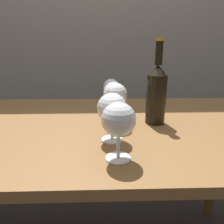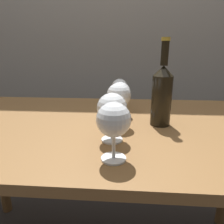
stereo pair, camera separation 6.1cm
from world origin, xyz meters
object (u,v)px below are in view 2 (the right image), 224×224
(wine_glass_chardonnay, at_px, (112,109))
(wine_glass_white, at_px, (119,96))
(wine_glass_empty, at_px, (120,93))
(wine_glass_merlot, at_px, (120,88))
(wine_bottle, at_px, (162,94))
(wine_glass_cabernet, at_px, (114,121))

(wine_glass_chardonnay, distance_m, wine_glass_white, 0.12)
(wine_glass_empty, height_order, wine_glass_merlot, wine_glass_empty)
(wine_glass_merlot, xyz_separation_m, wine_bottle, (0.16, -0.22, 0.02))
(wine_glass_cabernet, relative_size, wine_bottle, 0.49)
(wine_glass_merlot, height_order, wine_bottle, wine_bottle)
(wine_glass_cabernet, xyz_separation_m, wine_glass_white, (0.00, 0.23, 0.01))
(wine_glass_cabernet, height_order, wine_glass_chardonnay, wine_glass_cabernet)
(wine_glass_empty, xyz_separation_m, wine_glass_merlot, (-0.01, 0.12, -0.00))
(wine_glass_chardonnay, bearing_deg, wine_bottle, 42.05)
(wine_glass_chardonnay, height_order, wine_bottle, wine_bottle)
(wine_glass_white, height_order, wine_bottle, wine_bottle)
(wine_glass_empty, distance_m, wine_glass_merlot, 0.12)
(wine_glass_empty, relative_size, wine_glass_merlot, 1.04)
(wine_glass_empty, height_order, wine_bottle, wine_bottle)
(wine_glass_merlot, bearing_deg, wine_glass_empty, -86.81)
(wine_glass_cabernet, height_order, wine_bottle, wine_bottle)
(wine_glass_merlot, bearing_deg, wine_glass_white, -88.37)
(wine_glass_empty, bearing_deg, wine_glass_white, -89.96)
(wine_glass_empty, bearing_deg, wine_glass_chardonnay, -93.48)
(wine_glass_cabernet, distance_m, wine_glass_chardonnay, 0.11)
(wine_glass_cabernet, bearing_deg, wine_glass_chardonnay, 96.25)
(wine_glass_chardonnay, relative_size, wine_glass_merlot, 1.10)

